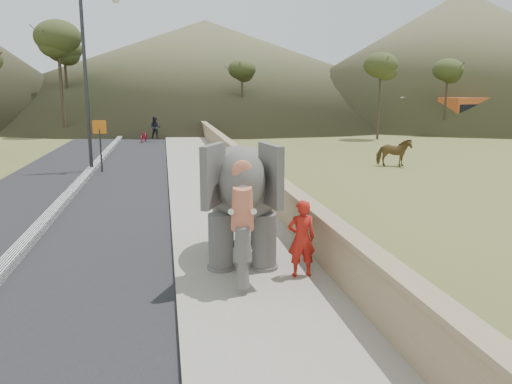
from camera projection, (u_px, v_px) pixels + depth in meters
ground at (262, 305)px, 8.86m from camera, size 160.00×160.00×0.00m
road at (69, 198)px, 17.60m from camera, size 7.00×120.00×0.03m
median at (69, 195)px, 17.58m from camera, size 0.35×120.00×0.22m
walkway at (210, 191)px, 18.48m from camera, size 3.00×120.00×0.15m
parapet at (254, 177)px, 18.67m from camera, size 0.30×120.00×1.10m
lamppost at (92, 65)px, 22.41m from camera, size 1.76×0.36×8.00m
signboard at (100, 137)px, 22.78m from camera, size 0.60×0.08×2.40m
cow at (394, 153)px, 24.75m from camera, size 1.81×1.21×1.40m
distant_car at (374, 123)px, 46.87m from camera, size 4.38×2.13×1.44m
bus_white at (457, 114)px, 47.26m from camera, size 11.27×5.38×3.10m
bus_orange at (494, 115)px, 45.50m from camera, size 11.28×4.67×3.10m
hill_right at (460, 56)px, 63.74m from camera, size 56.00×56.00×16.00m
hill_far at (206, 68)px, 75.78m from camera, size 80.00×80.00×14.00m
elephant_and_man at (243, 200)px, 10.76m from camera, size 2.38×3.78×2.58m
motorcyclist at (150, 132)px, 36.35m from camera, size 1.76×1.75×1.87m
trees at (185, 86)px, 37.02m from camera, size 48.51×42.66×9.44m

